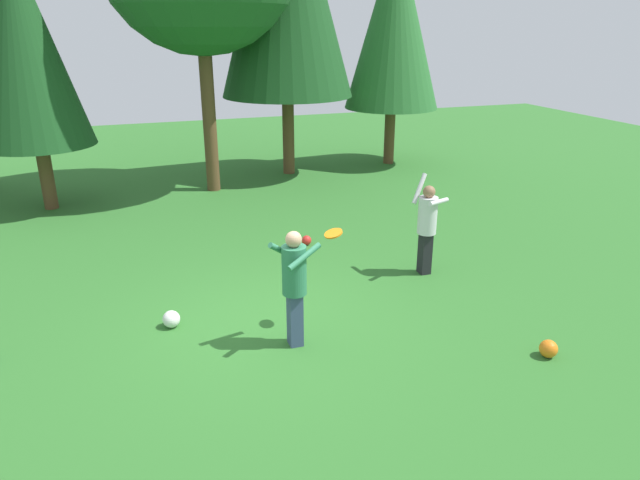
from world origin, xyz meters
name	(u,v)px	position (x,y,z in m)	size (l,w,h in m)	color
ground_plane	(270,327)	(0.00, 0.00, 0.00)	(40.00, 40.00, 0.00)	#2D6B28
person_thrower	(427,222)	(3.17, 1.02, 0.98)	(0.65, 0.65, 1.82)	black
person_catcher	(294,279)	(0.22, -0.60, 1.01)	(0.72, 0.68, 1.71)	#38476B
frisbee	(333,233)	(0.92, -0.24, 1.47)	(0.30, 0.30, 0.11)	orange
ball_orange	(548,349)	(3.40, -2.06, 0.12)	(0.25, 0.25, 0.25)	orange
ball_white	(171,319)	(-1.40, 0.48, 0.13)	(0.26, 0.26, 0.26)	white
ball_red	(307,240)	(1.57, 3.07, 0.10)	(0.20, 0.20, 0.20)	red
tree_far_right	(394,21)	(6.35, 9.24, 4.33)	(2.90, 2.90, 6.93)	brown
tree_left	(24,46)	(-3.62, 7.52, 3.81)	(2.56, 2.56, 6.11)	brown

